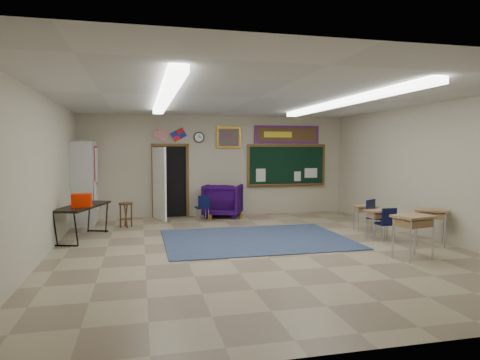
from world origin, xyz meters
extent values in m
plane|color=gray|center=(0.00, 0.00, 0.00)|extent=(9.00, 9.00, 0.00)
cube|color=#AFA78E|center=(0.00, 4.50, 1.50)|extent=(8.00, 0.04, 3.00)
cube|color=#AFA78E|center=(0.00, -4.50, 1.50)|extent=(8.00, 0.04, 3.00)
cube|color=#AFA78E|center=(-4.00, 0.00, 1.50)|extent=(0.04, 9.00, 3.00)
cube|color=#AFA78E|center=(4.00, 0.00, 1.50)|extent=(0.04, 9.00, 3.00)
cube|color=silver|center=(0.00, 0.00, 3.00)|extent=(8.00, 9.00, 0.04)
cube|color=#30405C|center=(0.20, 0.80, 0.01)|extent=(4.00, 3.00, 0.02)
cube|color=black|center=(-1.40, 4.49, 1.05)|extent=(0.95, 0.04, 2.10)
cube|color=white|center=(-1.75, 4.05, 1.03)|extent=(0.35, 0.86, 2.05)
cube|color=brown|center=(2.20, 4.47, 1.50)|extent=(2.55, 0.05, 1.30)
cube|color=black|center=(2.20, 4.46, 1.50)|extent=(2.40, 0.03, 1.15)
cube|color=brown|center=(2.20, 4.41, 0.90)|extent=(2.40, 0.12, 0.04)
cube|color=#A10D17|center=(2.20, 4.47, 2.45)|extent=(2.10, 0.04, 0.55)
cube|color=brown|center=(2.20, 4.46, 2.45)|extent=(1.90, 0.03, 0.40)
cube|color=#A3741F|center=(0.35, 4.47, 2.35)|extent=(0.75, 0.05, 0.65)
cube|color=#A51466|center=(0.35, 4.46, 2.35)|extent=(0.62, 0.03, 0.52)
cylinder|color=black|center=(-0.55, 4.47, 2.35)|extent=(0.32, 0.05, 0.32)
cylinder|color=white|center=(-0.55, 4.45, 2.35)|extent=(0.26, 0.02, 0.26)
cube|color=#B7B7B2|center=(-3.72, 3.85, 1.10)|extent=(0.55, 1.25, 2.20)
imported|color=#1E053A|center=(0.11, 4.15, 0.49)|extent=(1.38, 1.39, 0.98)
cube|color=#A3804B|center=(2.81, 0.11, 0.65)|extent=(0.56, 0.43, 0.04)
cube|color=brown|center=(2.81, 0.11, 0.56)|extent=(0.49, 0.36, 0.11)
cube|color=#A3804B|center=(3.03, 1.13, 0.62)|extent=(0.58, 0.47, 0.04)
cube|color=brown|center=(3.03, 1.13, 0.53)|extent=(0.50, 0.40, 0.11)
cube|color=#A3804B|center=(2.50, -1.49, 0.78)|extent=(0.76, 0.64, 0.04)
cube|color=brown|center=(2.50, -1.49, 0.67)|extent=(0.66, 0.54, 0.13)
cube|color=#A3804B|center=(3.58, -0.55, 0.73)|extent=(0.78, 0.74, 0.04)
cube|color=brown|center=(3.58, -0.55, 0.63)|extent=(0.67, 0.63, 0.13)
cube|color=black|center=(-3.53, 1.79, 0.72)|extent=(1.12, 1.90, 0.05)
cube|color=red|center=(-3.51, 1.54, 0.89)|extent=(0.40, 0.30, 0.28)
cylinder|color=#4D2B17|center=(-2.64, 3.00, 0.61)|extent=(0.36, 0.36, 0.04)
torus|color=#4D2B17|center=(-2.64, 3.00, 0.21)|extent=(0.29, 0.29, 0.02)
camera|label=1|loc=(-2.27, -8.19, 1.97)|focal=32.00mm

